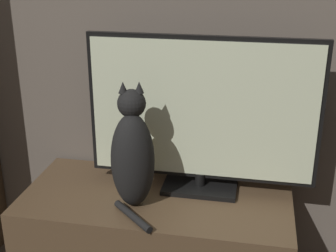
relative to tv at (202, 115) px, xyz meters
name	(u,v)px	position (x,y,z in m)	size (l,w,h in m)	color
tv_stand	(157,245)	(-0.17, -0.10, -0.59)	(1.13, 0.54, 0.50)	brown
tv	(202,115)	(0.00, 0.00, 0.00)	(0.95, 0.19, 0.66)	black
cat	(133,155)	(-0.25, -0.18, -0.12)	(0.22, 0.30, 0.51)	black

